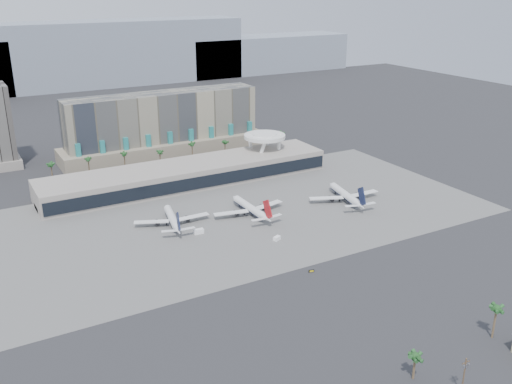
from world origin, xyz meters
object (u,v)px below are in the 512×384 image
airliner_left (172,219)px  airliner_centre (250,208)px  service_vehicle_a (199,231)px  utility_pole (465,373)px  taxiway_sign (311,271)px  service_vehicle_b (277,238)px  airliner_right (346,195)px

airliner_left → airliner_centre: 39.95m
airliner_centre → service_vehicle_a: size_ratio=8.66×
airliner_left → service_vehicle_a: airliner_left is taller
airliner_left → utility_pole: bearing=-68.4°
utility_pole → taxiway_sign: utility_pole is taller
airliner_left → service_vehicle_b: airliner_left is taller
utility_pole → airliner_right: size_ratio=0.29×
airliner_centre → service_vehicle_b: airliner_centre is taller
airliner_centre → airliner_right: airliner_right is taller
airliner_centre → service_vehicle_a: bearing=-165.8°
service_vehicle_a → airliner_centre: bearing=17.4°
airliner_right → taxiway_sign: airliner_right is taller
airliner_centre → service_vehicle_b: bearing=-97.6°
airliner_left → service_vehicle_b: bearing=-37.0°
service_vehicle_b → service_vehicle_a: bearing=117.3°
airliner_right → service_vehicle_a: bearing=-169.1°
utility_pole → service_vehicle_b: bearing=86.4°
airliner_right → airliner_centre: bearing=-178.3°
airliner_left → service_vehicle_a: (6.90, -15.48, -2.19)m
utility_pole → service_vehicle_a: bearing=98.7°
taxiway_sign → airliner_left: bearing=125.9°
service_vehicle_b → airliner_left: bearing=109.4°
utility_pole → taxiway_sign: size_ratio=5.06×
utility_pole → airliner_left: airliner_left is taller
utility_pole → airliner_right: bearing=64.9°
taxiway_sign → service_vehicle_a: bearing=125.8°
airliner_right → taxiway_sign: (-61.10, -56.81, -3.09)m
airliner_centre → taxiway_sign: bearing=-97.1°
airliner_centre → airliner_right: (53.45, -8.83, 0.11)m
airliner_left → taxiway_sign: (31.69, -72.61, -2.80)m
airliner_left → airliner_right: airliner_right is taller
airliner_right → taxiway_sign: size_ratio=17.40×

